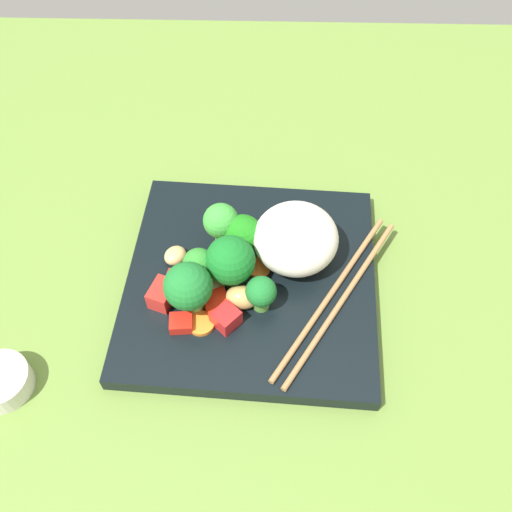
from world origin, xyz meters
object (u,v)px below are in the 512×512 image
(carrot_slice_1, at_px, (199,258))
(chopstick_pair, at_px, (337,297))
(rice_mound, at_px, (296,239))
(square_plate, at_px, (251,281))
(broccoli_floret_0, at_px, (199,265))
(sauce_cup, at_px, (1,382))

(carrot_slice_1, height_order, chopstick_pair, same)
(chopstick_pair, bearing_deg, rice_mound, 71.66)
(square_plate, xyz_separation_m, rice_mound, (-0.05, -0.03, 0.04))
(broccoli_floret_0, distance_m, chopstick_pair, 0.15)
(carrot_slice_1, bearing_deg, chopstick_pair, 162.84)
(carrot_slice_1, xyz_separation_m, sauce_cup, (0.19, 0.15, -0.01))
(chopstick_pair, relative_size, sauce_cup, 3.65)
(rice_mound, height_order, sauce_cup, rice_mound)
(carrot_slice_1, bearing_deg, rice_mound, -176.30)
(rice_mound, bearing_deg, square_plate, 29.89)
(square_plate, height_order, carrot_slice_1, carrot_slice_1)
(carrot_slice_1, distance_m, chopstick_pair, 0.16)
(chopstick_pair, bearing_deg, square_plate, 106.08)
(rice_mound, xyz_separation_m, broccoli_floret_0, (0.10, 0.04, -0.00))
(broccoli_floret_0, height_order, chopstick_pair, broccoli_floret_0)
(broccoli_floret_0, relative_size, sauce_cup, 0.87)
(square_plate, xyz_separation_m, carrot_slice_1, (0.06, -0.02, 0.01))
(carrot_slice_1, distance_m, sauce_cup, 0.24)
(square_plate, bearing_deg, broccoli_floret_0, 9.92)
(square_plate, xyz_separation_m, sauce_cup, (0.25, 0.13, 0.00))
(rice_mound, bearing_deg, chopstick_pair, 129.96)
(rice_mound, bearing_deg, broccoli_floret_0, 19.95)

